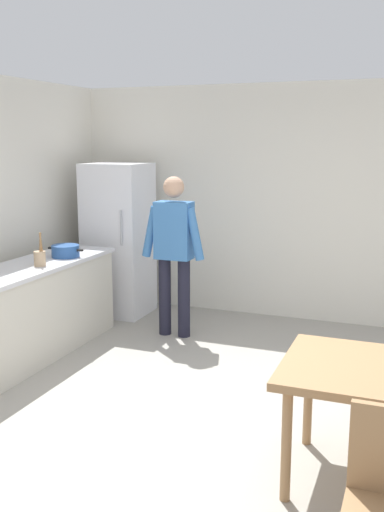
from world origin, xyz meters
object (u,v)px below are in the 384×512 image
object	(u,v)px
refrigerator	(119,239)
cooking_pot	(66,251)
person	(174,246)
utensil_jar	(40,258)

from	to	relation	value
refrigerator	cooking_pot	xyz separation A→B (m)	(0.00, -1.13, 0.06)
person	cooking_pot	xyz separation A→B (m)	(-0.95, -0.58, -0.02)
cooking_pot	utensil_jar	distance (m)	0.47
person	cooking_pot	distance (m)	1.11
person	cooking_pot	world-z (taller)	person
refrigerator	cooking_pot	bearing A→B (deg)	-89.92
person	cooking_pot	bearing A→B (deg)	-148.49
person	cooking_pot	size ratio (longest dim) A/B	4.25
refrigerator	person	bearing A→B (deg)	-30.23
person	utensil_jar	size ratio (longest dim) A/B	5.31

